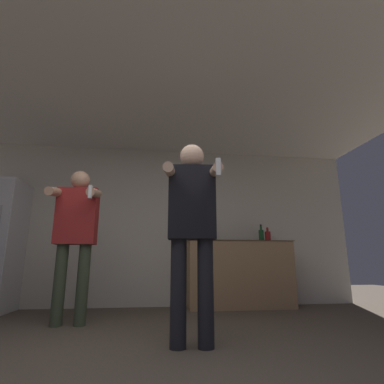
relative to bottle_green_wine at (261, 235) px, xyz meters
name	(u,v)px	position (x,y,z in m)	size (l,w,h in m)	color
wall_back	(145,224)	(-1.87, 0.29, 0.18)	(7.00, 0.06, 2.55)	beige
ceiling_slab	(146,104)	(-1.87, -1.25, 1.48)	(7.00, 3.54, 0.05)	silver
counter	(239,274)	(-0.39, -0.01, -0.60)	(1.62, 0.57, 0.99)	#997551
bottle_green_wine	(261,235)	(0.00, 0.00, 0.00)	(0.08, 0.08, 0.28)	#194723
bottle_amber_bourbon	(268,236)	(0.11, 0.00, -0.02)	(0.09, 0.09, 0.23)	maroon
bottle_red_label	(214,234)	(-0.77, 0.00, 0.00)	(0.08, 0.08, 0.28)	black
person_woman_foreground	(192,222)	(-1.40, -2.09, -0.10)	(0.51, 0.55, 1.71)	black
person_man_side	(76,229)	(-2.61, -1.06, -0.06)	(0.54, 0.50, 1.73)	#38422D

